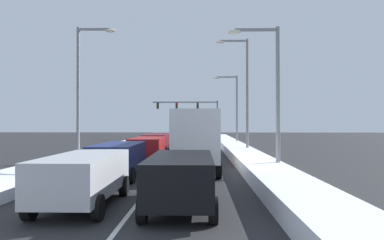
{
  "coord_description": "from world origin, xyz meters",
  "views": [
    {
      "loc": [
        2.12,
        -5.18,
        2.74
      ],
      "look_at": [
        1.0,
        43.46,
        3.02
      ],
      "focal_mm": 33.4,
      "sensor_mm": 36.0,
      "label": 1
    }
  ],
  "objects_px": {
    "suv_navy_center_lane_second": "(119,157)",
    "suv_gray_center_lane_fifth": "(165,138)",
    "suv_maroon_center_lane_fourth": "(156,142)",
    "suv_silver_center_lane_nearest": "(84,175)",
    "sedan_green_right_lane_fifth": "(195,140)",
    "street_lamp_left_mid": "(83,83)",
    "sedan_charcoal_right_lane_third": "(192,147)",
    "suv_black_right_lane_nearest": "(181,177)",
    "street_lamp_right_mid": "(243,87)",
    "street_lamp_right_near": "(270,86)",
    "traffic_light_gantry": "(194,110)",
    "suv_red_center_lane_third": "(147,147)",
    "suv_white_right_lane_fourth": "(198,140)",
    "box_truck_right_lane_second": "(196,137)",
    "street_lamp_right_far": "(234,104)"
  },
  "relations": [
    {
      "from": "suv_navy_center_lane_second",
      "to": "street_lamp_right_far",
      "type": "bearing_deg",
      "value": 70.55
    },
    {
      "from": "suv_white_right_lane_fourth",
      "to": "traffic_light_gantry",
      "type": "distance_m",
      "value": 23.7
    },
    {
      "from": "street_lamp_right_near",
      "to": "sedan_green_right_lane_fifth",
      "type": "bearing_deg",
      "value": 100.66
    },
    {
      "from": "sedan_charcoal_right_lane_third",
      "to": "suv_navy_center_lane_second",
      "type": "relative_size",
      "value": 0.92
    },
    {
      "from": "suv_navy_center_lane_second",
      "to": "street_lamp_left_mid",
      "type": "bearing_deg",
      "value": 120.91
    },
    {
      "from": "suv_red_center_lane_third",
      "to": "suv_maroon_center_lane_fourth",
      "type": "height_order",
      "value": "same"
    },
    {
      "from": "suv_black_right_lane_nearest",
      "to": "suv_navy_center_lane_second",
      "type": "relative_size",
      "value": 1.0
    },
    {
      "from": "suv_red_center_lane_third",
      "to": "street_lamp_right_mid",
      "type": "xyz_separation_m",
      "value": [
        7.1,
        4.44,
        4.54
      ]
    },
    {
      "from": "suv_black_right_lane_nearest",
      "to": "street_lamp_right_near",
      "type": "height_order",
      "value": "street_lamp_right_near"
    },
    {
      "from": "street_lamp_right_near",
      "to": "street_lamp_right_mid",
      "type": "distance_m",
      "value": 10.52
    },
    {
      "from": "suv_gray_center_lane_fifth",
      "to": "street_lamp_right_near",
      "type": "distance_m",
      "value": 20.84
    },
    {
      "from": "suv_silver_center_lane_nearest",
      "to": "sedan_charcoal_right_lane_third",
      "type": "bearing_deg",
      "value": 79.22
    },
    {
      "from": "sedan_green_right_lane_fifth",
      "to": "suv_silver_center_lane_nearest",
      "type": "bearing_deg",
      "value": -96.46
    },
    {
      "from": "suv_gray_center_lane_fifth",
      "to": "street_lamp_right_near",
      "type": "xyz_separation_m",
      "value": [
        7.31,
        -19.18,
        3.58
      ]
    },
    {
      "from": "suv_white_right_lane_fourth",
      "to": "traffic_light_gantry",
      "type": "xyz_separation_m",
      "value": [
        -0.76,
        23.39,
        3.71
      ]
    },
    {
      "from": "sedan_green_right_lane_fifth",
      "to": "suv_gray_center_lane_fifth",
      "type": "xyz_separation_m",
      "value": [
        -3.18,
        -2.76,
        0.25
      ]
    },
    {
      "from": "suv_navy_center_lane_second",
      "to": "sedan_green_right_lane_fifth",
      "type": "bearing_deg",
      "value": 81.3
    },
    {
      "from": "suv_silver_center_lane_nearest",
      "to": "suv_black_right_lane_nearest",
      "type": "bearing_deg",
      "value": -4.25
    },
    {
      "from": "box_truck_right_lane_second",
      "to": "suv_white_right_lane_fourth",
      "type": "height_order",
      "value": "box_truck_right_lane_second"
    },
    {
      "from": "traffic_light_gantry",
      "to": "street_lamp_right_mid",
      "type": "bearing_deg",
      "value": -81.3
    },
    {
      "from": "suv_black_right_lane_nearest",
      "to": "suv_navy_center_lane_second",
      "type": "xyz_separation_m",
      "value": [
        -3.42,
        6.2,
        0.0
      ]
    },
    {
      "from": "sedan_charcoal_right_lane_third",
      "to": "suv_navy_center_lane_second",
      "type": "xyz_separation_m",
      "value": [
        -3.37,
        -10.52,
        0.25
      ]
    },
    {
      "from": "suv_white_right_lane_fourth",
      "to": "street_lamp_right_mid",
      "type": "distance_m",
      "value": 7.94
    },
    {
      "from": "street_lamp_right_mid",
      "to": "street_lamp_left_mid",
      "type": "xyz_separation_m",
      "value": [
        -11.47,
        -4.64,
        -0.11
      ]
    },
    {
      "from": "sedan_charcoal_right_lane_third",
      "to": "suv_black_right_lane_nearest",
      "type": "bearing_deg",
      "value": -89.83
    },
    {
      "from": "box_truck_right_lane_second",
      "to": "suv_silver_center_lane_nearest",
      "type": "relative_size",
      "value": 1.47
    },
    {
      "from": "box_truck_right_lane_second",
      "to": "suv_maroon_center_lane_fourth",
      "type": "relative_size",
      "value": 1.47
    },
    {
      "from": "suv_black_right_lane_nearest",
      "to": "street_lamp_right_near",
      "type": "bearing_deg",
      "value": 59.08
    },
    {
      "from": "suv_white_right_lane_fourth",
      "to": "suv_maroon_center_lane_fourth",
      "type": "xyz_separation_m",
      "value": [
        -3.67,
        -3.06,
        0.0
      ]
    },
    {
      "from": "street_lamp_right_mid",
      "to": "street_lamp_left_mid",
      "type": "relative_size",
      "value": 1.02
    },
    {
      "from": "suv_red_center_lane_third",
      "to": "suv_maroon_center_lane_fourth",
      "type": "distance_m",
      "value": 6.79
    },
    {
      "from": "sedan_green_right_lane_fifth",
      "to": "street_lamp_left_mid",
      "type": "xyz_separation_m",
      "value": [
        -7.46,
        -16.1,
        4.67
      ]
    },
    {
      "from": "suv_gray_center_lane_fifth",
      "to": "street_lamp_right_far",
      "type": "height_order",
      "value": "street_lamp_right_far"
    },
    {
      "from": "suv_black_right_lane_nearest",
      "to": "street_lamp_right_mid",
      "type": "relative_size",
      "value": 0.52
    },
    {
      "from": "street_lamp_right_near",
      "to": "street_lamp_right_mid",
      "type": "relative_size",
      "value": 0.81
    },
    {
      "from": "suv_maroon_center_lane_fourth",
      "to": "suv_gray_center_lane_fifth",
      "type": "relative_size",
      "value": 1.0
    },
    {
      "from": "suv_navy_center_lane_second",
      "to": "suv_gray_center_lane_fifth",
      "type": "distance_m",
      "value": 19.99
    },
    {
      "from": "suv_red_center_lane_third",
      "to": "street_lamp_right_mid",
      "type": "relative_size",
      "value": 0.52
    },
    {
      "from": "suv_gray_center_lane_fifth",
      "to": "suv_maroon_center_lane_fourth",
      "type": "bearing_deg",
      "value": -91.06
    },
    {
      "from": "sedan_charcoal_right_lane_third",
      "to": "suv_gray_center_lane_fifth",
      "type": "bearing_deg",
      "value": 107.95
    },
    {
      "from": "suv_white_right_lane_fourth",
      "to": "street_lamp_right_near",
      "type": "bearing_deg",
      "value": -76.68
    },
    {
      "from": "box_truck_right_lane_second",
      "to": "suv_red_center_lane_third",
      "type": "xyz_separation_m",
      "value": [
        -3.38,
        4.67,
        -0.88
      ]
    },
    {
      "from": "sedan_charcoal_right_lane_third",
      "to": "street_lamp_right_mid",
      "type": "height_order",
      "value": "street_lamp_right_mid"
    },
    {
      "from": "suv_gray_center_lane_fifth",
      "to": "street_lamp_right_near",
      "type": "bearing_deg",
      "value": -69.14
    },
    {
      "from": "suv_maroon_center_lane_fourth",
      "to": "suv_silver_center_lane_nearest",
      "type": "bearing_deg",
      "value": -89.87
    },
    {
      "from": "suv_red_center_lane_third",
      "to": "traffic_light_gantry",
      "type": "distance_m",
      "value": 33.56
    },
    {
      "from": "suv_silver_center_lane_nearest",
      "to": "suv_maroon_center_lane_fourth",
      "type": "distance_m",
      "value": 19.59
    },
    {
      "from": "suv_black_right_lane_nearest",
      "to": "street_lamp_right_mid",
      "type": "height_order",
      "value": "street_lamp_right_mid"
    },
    {
      "from": "sedan_charcoal_right_lane_third",
      "to": "suv_red_center_lane_third",
      "type": "distance_m",
      "value": 4.73
    },
    {
      "from": "suv_gray_center_lane_fifth",
      "to": "traffic_light_gantry",
      "type": "bearing_deg",
      "value": 82.11
    }
  ]
}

